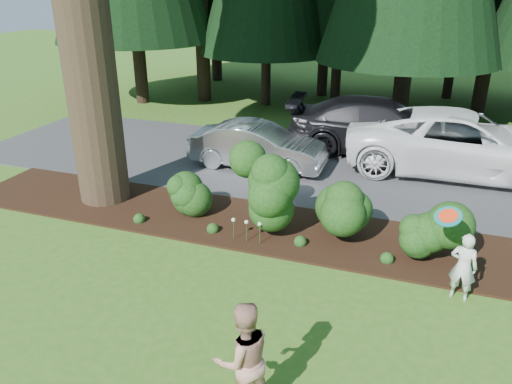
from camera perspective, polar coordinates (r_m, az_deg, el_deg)
ground at (r=8.96m, az=-4.77°, el=-13.26°), size 80.00×80.00×0.00m
mulch_bed at (r=11.53m, az=1.81°, el=-4.07°), size 16.00×2.50×0.05m
driveway at (r=15.30m, az=6.71°, el=2.84°), size 22.00×6.00×0.03m
shrub_row at (r=10.90m, az=5.53°, el=-1.28°), size 6.53×1.60×1.61m
lily_cluster at (r=10.69m, az=-1.10°, el=-3.56°), size 0.69×0.09×0.57m
car_silver_wagon at (r=14.94m, az=0.22°, el=5.29°), size 4.07×1.42×1.34m
car_white_suv at (r=15.61m, az=22.51°, el=5.19°), size 6.57×3.11×1.81m
car_dark_suv at (r=16.76m, az=14.06°, el=7.31°), size 6.19×3.00×1.73m
child at (r=9.58m, az=22.60°, el=-7.90°), size 0.53×0.41×1.30m
adult at (r=6.76m, az=-1.48°, el=-18.49°), size 1.01×0.99×1.64m
frisbee at (r=9.06m, az=21.11°, el=-2.62°), size 0.49×0.43×0.30m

